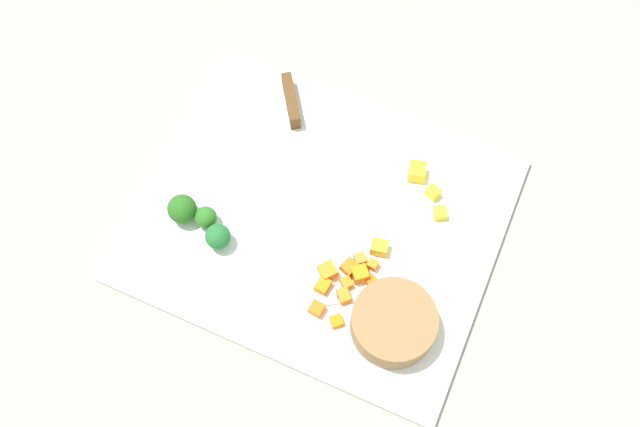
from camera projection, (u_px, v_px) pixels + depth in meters
name	position (u px, v px, depth m)	size (l,w,h in m)	color
ground_plane	(320.00, 221.00, 0.89)	(4.00, 4.00, 0.00)	#9C988B
cutting_board	(320.00, 219.00, 0.88)	(0.43, 0.36, 0.01)	white
prep_bowl	(393.00, 323.00, 0.80)	(0.10, 0.10, 0.04)	olive
chef_knife	(298.00, 136.00, 0.91)	(0.19, 0.27, 0.02)	silver
carrot_dice_0	(323.00, 286.00, 0.83)	(0.02, 0.02, 0.01)	orange
carrot_dice_1	(346.00, 283.00, 0.83)	(0.01, 0.01, 0.01)	orange
carrot_dice_2	(360.00, 259.00, 0.85)	(0.01, 0.01, 0.01)	orange
carrot_dice_3	(317.00, 309.00, 0.82)	(0.02, 0.02, 0.01)	orange
carrot_dice_4	(360.00, 274.00, 0.84)	(0.02, 0.02, 0.02)	orange
carrot_dice_5	(336.00, 321.00, 0.82)	(0.01, 0.01, 0.01)	orange
carrot_dice_6	(349.00, 267.00, 0.84)	(0.02, 0.02, 0.01)	orange
carrot_dice_7	(372.00, 265.00, 0.84)	(0.01, 0.01, 0.01)	orange
carrot_dice_8	(344.00, 296.00, 0.83)	(0.02, 0.01, 0.01)	orange
carrot_dice_9	(327.00, 271.00, 0.84)	(0.02, 0.02, 0.02)	orange
carrot_dice_10	(371.00, 281.00, 0.84)	(0.01, 0.01, 0.01)	orange
pepper_dice_0	(440.00, 213.00, 0.87)	(0.02, 0.02, 0.01)	yellow
pepper_dice_1	(433.00, 192.00, 0.88)	(0.01, 0.02, 0.02)	yellow
pepper_dice_2	(417.00, 171.00, 0.89)	(0.02, 0.02, 0.02)	yellow
pepper_dice_3	(379.00, 247.00, 0.85)	(0.02, 0.02, 0.02)	yellow
broccoli_floret_0	(218.00, 237.00, 0.84)	(0.03, 0.03, 0.03)	#8FB667
broccoli_floret_1	(182.00, 209.00, 0.86)	(0.04, 0.04, 0.04)	#84B561
broccoli_floret_2	(206.00, 217.00, 0.86)	(0.03, 0.03, 0.03)	#95C45B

